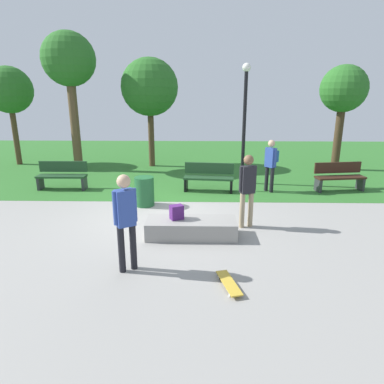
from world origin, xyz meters
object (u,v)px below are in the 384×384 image
at_px(skater_performing_trick, 125,216).
at_px(skater_watching, 247,186).
at_px(skateboard_by_ledge, 229,283).
at_px(tree_leaning_ash, 9,91).
at_px(concrete_ledge, 191,228).
at_px(park_bench_far_left, 62,175).
at_px(park_bench_near_lamppost, 209,177).
at_px(trash_bin, 144,191).
at_px(backpack_on_ledge, 177,212).
at_px(park_bench_by_oak, 339,176).
at_px(tree_broad_elm, 344,91).
at_px(tree_young_birch, 69,62).
at_px(tree_tall_oak, 150,88).
at_px(pedestrian_with_backpack, 271,161).
at_px(lamp_post, 245,112).

distance_m(skater_performing_trick, skater_watching, 3.21).
height_order(skateboard_by_ledge, tree_leaning_ash, tree_leaning_ash).
distance_m(concrete_ledge, park_bench_far_left, 5.82).
relative_size(park_bench_near_lamppost, trash_bin, 1.97).
distance_m(backpack_on_ledge, skater_performing_trick, 1.83).
relative_size(park_bench_by_oak, tree_broad_elm, 0.40).
xyz_separation_m(skater_watching, tree_young_birch, (-6.15, 6.13, 3.18)).
bearing_deg(park_bench_by_oak, tree_broad_elm, 71.17).
xyz_separation_m(park_bench_near_lamppost, trash_bin, (-1.86, -1.51, -0.07)).
height_order(skater_performing_trick, park_bench_near_lamppost, skater_performing_trick).
distance_m(backpack_on_ledge, tree_young_birch, 8.86).
bearing_deg(tree_broad_elm, tree_tall_oak, 176.19).
bearing_deg(pedestrian_with_backpack, skater_performing_trick, -124.55).
xyz_separation_m(skater_performing_trick, park_bench_by_oak, (5.86, 5.38, -0.58)).
bearing_deg(park_bench_near_lamppost, tree_tall_oak, 121.48).
xyz_separation_m(skateboard_by_ledge, tree_leaning_ash, (-8.58, 9.81, 3.10)).
bearing_deg(park_bench_by_oak, concrete_ledge, -140.98).
distance_m(backpack_on_ledge, tree_tall_oak, 8.13).
bearing_deg(park_bench_far_left, trash_bin, -29.13).
distance_m(concrete_ledge, tree_broad_elm, 9.61).
distance_m(skateboard_by_ledge, tree_broad_elm, 10.89).
bearing_deg(park_bench_by_oak, park_bench_far_left, -179.80).
bearing_deg(skater_performing_trick, lamp_post, 65.74).
distance_m(park_bench_by_oak, trash_bin, 6.37).
distance_m(park_bench_by_oak, lamp_post, 3.74).
bearing_deg(park_bench_far_left, pedestrian_with_backpack, -1.45).
distance_m(tree_broad_elm, pedestrian_with_backpack, 5.25).
bearing_deg(concrete_ledge, skateboard_by_ledge, -71.75).
bearing_deg(backpack_on_ledge, lamp_post, -139.41).
relative_size(park_bench_near_lamppost, park_bench_by_oak, 0.99).
bearing_deg(skateboard_by_ledge, tree_tall_oak, 105.02).
distance_m(skater_performing_trick, tree_leaning_ash, 11.71).
height_order(skateboard_by_ledge, park_bench_near_lamppost, park_bench_near_lamppost).
distance_m(tree_young_birch, lamp_post, 7.08).
xyz_separation_m(skater_performing_trick, trash_bin, (-0.27, 3.68, -0.64)).
bearing_deg(park_bench_far_left, park_bench_by_oak, 0.20).
height_order(backpack_on_ledge, tree_young_birch, tree_young_birch).
distance_m(tree_tall_oak, pedestrian_with_backpack, 6.27).
height_order(tree_broad_elm, lamp_post, tree_broad_elm).
bearing_deg(skater_watching, tree_young_birch, 135.09).
xyz_separation_m(concrete_ledge, pedestrian_with_backpack, (2.45, 3.65, 0.81)).
relative_size(tree_tall_oak, pedestrian_with_backpack, 2.67).
height_order(concrete_ledge, park_bench_far_left, park_bench_far_left).
height_order(park_bench_by_oak, tree_broad_elm, tree_broad_elm).
height_order(skater_watching, park_bench_near_lamppost, skater_watching).
bearing_deg(park_bench_near_lamppost, park_bench_far_left, 178.16).
bearing_deg(skater_watching, tree_broad_elm, 54.78).
relative_size(backpack_on_ledge, tree_leaning_ash, 0.08).
bearing_deg(concrete_ledge, tree_tall_oak, 104.13).
xyz_separation_m(backpack_on_ledge, tree_young_birch, (-4.53, 6.68, 3.65)).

